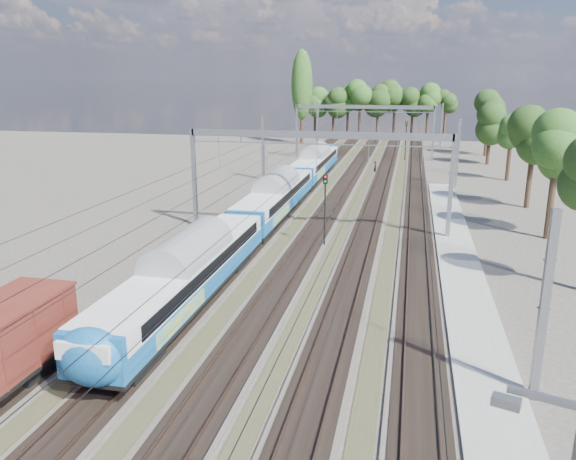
% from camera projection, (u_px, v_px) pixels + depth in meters
% --- Properties ---
extents(ground, '(220.00, 220.00, 0.00)m').
position_uv_depth(ground, '(192.00, 425.00, 22.59)').
color(ground, '#47423A').
rests_on(ground, ground).
extents(track_bed, '(21.00, 130.00, 0.34)m').
position_uv_depth(track_bed, '(337.00, 197.00, 64.97)').
color(track_bed, '#47423A').
rests_on(track_bed, ground).
extents(platform, '(3.00, 70.00, 0.30)m').
position_uv_depth(platform, '(462.00, 277.00, 38.93)').
color(platform, gray).
rests_on(platform, ground).
extents(catenary, '(25.65, 130.00, 9.00)m').
position_uv_depth(catenary, '(349.00, 136.00, 70.48)').
color(catenary, gray).
rests_on(catenary, ground).
extents(tree_belt, '(40.07, 100.94, 11.74)m').
position_uv_depth(tree_belt, '(402.00, 105.00, 110.20)').
color(tree_belt, black).
rests_on(tree_belt, ground).
extents(poplar, '(4.40, 4.40, 19.04)m').
position_uv_depth(poplar, '(302.00, 85.00, 114.79)').
color(poplar, black).
rests_on(poplar, ground).
extents(emu_train, '(3.20, 67.62, 4.68)m').
position_uv_depth(emu_train, '(276.00, 193.00, 54.06)').
color(emu_train, black).
rests_on(emu_train, ground).
extents(worker, '(0.62, 0.77, 1.84)m').
position_uv_depth(worker, '(375.00, 167.00, 80.95)').
color(worker, black).
rests_on(worker, ground).
extents(signal_near, '(0.37, 0.34, 5.98)m').
position_uv_depth(signal_near, '(325.00, 202.00, 45.46)').
color(signal_near, black).
rests_on(signal_near, ground).
extents(signal_far, '(0.42, 0.38, 6.52)m').
position_uv_depth(signal_far, '(406.00, 135.00, 93.33)').
color(signal_far, black).
rests_on(signal_far, ground).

